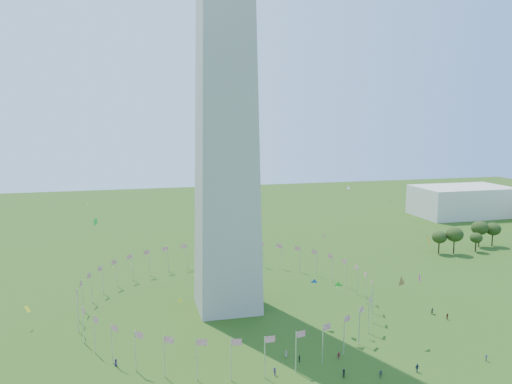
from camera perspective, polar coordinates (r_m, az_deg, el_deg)
flag_ring at (r=143.65m, az=-3.29°, el=-11.33°), size 80.24×80.24×9.00m
gov_building_east_a at (r=294.96m, az=22.44°, el=-0.96°), size 50.00×30.00×16.00m
crowd at (r=108.16m, az=6.32°, el=-20.48°), size 89.35×62.68×1.97m
kites_aloft at (r=119.66m, az=5.40°, el=-9.26°), size 103.95×81.87×31.36m
tree_line_east at (r=224.21m, az=25.04°, el=-4.74°), size 53.02×16.18×10.72m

